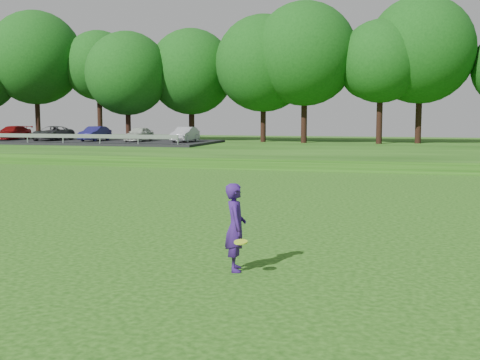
# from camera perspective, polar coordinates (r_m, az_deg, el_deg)

# --- Properties ---
(ground) EXTENTS (140.00, 140.00, 0.00)m
(ground) POSITION_cam_1_polar(r_m,az_deg,el_deg) (13.01, 1.95, -7.04)
(ground) COLOR #153F0C
(ground) RESTS_ON ground
(berm) EXTENTS (130.00, 30.00, 0.60)m
(berm) POSITION_cam_1_polar(r_m,az_deg,el_deg) (46.49, 11.64, 2.81)
(berm) COLOR #153F0C
(berm) RESTS_ON ground
(walking_path) EXTENTS (130.00, 1.60, 0.04)m
(walking_path) POSITION_cam_1_polar(r_m,az_deg,el_deg) (32.59, 10.06, 0.93)
(walking_path) COLOR gray
(walking_path) RESTS_ON ground
(treeline) EXTENTS (104.00, 7.00, 15.00)m
(treeline) POSITION_cam_1_polar(r_m,az_deg,el_deg) (50.67, 12.13, 11.91)
(treeline) COLOR #114810
(treeline) RESTS_ON berm
(parking_lot) EXTENTS (24.00, 9.00, 1.38)m
(parking_lot) POSITION_cam_1_polar(r_m,az_deg,el_deg) (52.76, -15.90, 3.92)
(parking_lot) COLOR black
(parking_lot) RESTS_ON berm
(woman) EXTENTS (0.64, 0.93, 1.69)m
(woman) POSITION_cam_1_polar(r_m,az_deg,el_deg) (11.51, -0.42, -4.50)
(woman) COLOR #37186D
(woman) RESTS_ON ground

